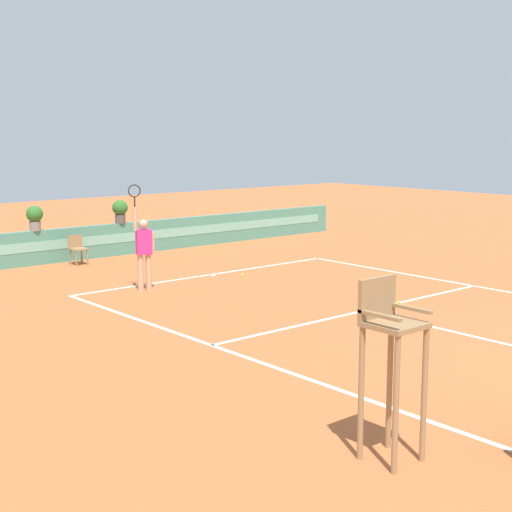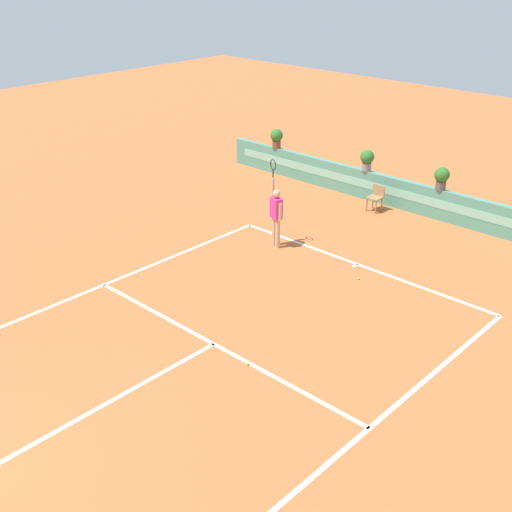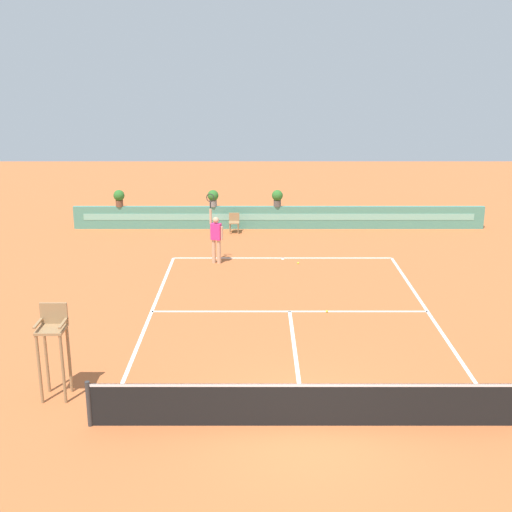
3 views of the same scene
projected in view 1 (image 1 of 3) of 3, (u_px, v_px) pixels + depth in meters
The scene contains 10 objects.
ground_plane at pixel (378, 314), 15.92m from camera, with size 60.00×60.00×0.00m, color #BC6033.
court_lines at pixel (353, 308), 16.46m from camera, with size 8.32×11.94×0.01m.
back_wall_barrier at pixel (123, 239), 23.63m from camera, with size 18.00×0.21×1.00m.
umpire_chair at pixel (390, 348), 8.67m from camera, with size 0.60×0.60×2.14m.
ball_kid_chair at pixel (78, 248), 21.84m from camera, with size 0.44×0.44×0.85m.
tennis_player at pixel (144, 248), 18.11m from camera, with size 0.60×0.32×2.58m.
tennis_ball_near_baseline at pixel (243, 275), 20.12m from camera, with size 0.07×0.07×0.07m, color #CCE033.
tennis_ball_mid_court at pixel (399, 302), 16.87m from camera, with size 0.07×0.07×0.07m, color #CCE033.
potted_plant_left at pixel (35, 216), 21.64m from camera, with size 0.48×0.48×0.72m.
potted_plant_centre at pixel (120, 210), 23.44m from camera, with size 0.48×0.48×0.72m.
Camera 1 is at (-12.05, -4.11, 3.79)m, focal length 52.96 mm.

